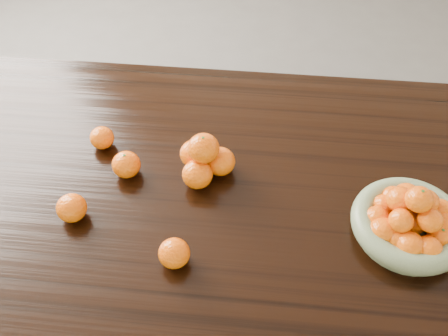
# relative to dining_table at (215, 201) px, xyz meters

# --- Properties ---
(ground) EXTENTS (5.00, 5.00, 0.00)m
(ground) POSITION_rel_dining_table_xyz_m (0.00, 0.00, -0.66)
(ground) COLOR #4E4C4A
(ground) RESTS_ON ground
(dining_table) EXTENTS (2.00, 1.00, 0.75)m
(dining_table) POSITION_rel_dining_table_xyz_m (0.00, 0.00, 0.00)
(dining_table) COLOR black
(dining_table) RESTS_ON ground
(fruit_bowl) EXTENTS (0.29, 0.29, 0.16)m
(fruit_bowl) POSITION_rel_dining_table_xyz_m (0.50, -0.12, 0.13)
(fruit_bowl) COLOR gray
(fruit_bowl) RESTS_ON dining_table
(orange_pyramid) EXTENTS (0.16, 0.16, 0.14)m
(orange_pyramid) POSITION_rel_dining_table_xyz_m (-0.03, 0.03, 0.14)
(orange_pyramid) COLOR orange
(orange_pyramid) RESTS_ON dining_table
(loose_orange_0) EXTENTS (0.08, 0.08, 0.07)m
(loose_orange_0) POSITION_rel_dining_table_xyz_m (-0.24, 0.00, 0.13)
(loose_orange_0) COLOR orange
(loose_orange_0) RESTS_ON dining_table
(loose_orange_1) EXTENTS (0.08, 0.08, 0.07)m
(loose_orange_1) POSITION_rel_dining_table_xyz_m (-0.35, -0.15, 0.13)
(loose_orange_1) COLOR orange
(loose_orange_1) RESTS_ON dining_table
(loose_orange_2) EXTENTS (0.08, 0.08, 0.07)m
(loose_orange_2) POSITION_rel_dining_table_xyz_m (-0.07, -0.26, 0.12)
(loose_orange_2) COLOR orange
(loose_orange_2) RESTS_ON dining_table
(loose_orange_3) EXTENTS (0.07, 0.07, 0.06)m
(loose_orange_3) POSITION_rel_dining_table_xyz_m (-0.34, 0.10, 0.12)
(loose_orange_3) COLOR orange
(loose_orange_3) RESTS_ON dining_table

